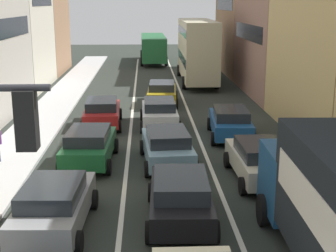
{
  "coord_description": "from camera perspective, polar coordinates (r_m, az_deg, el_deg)",
  "views": [
    {
      "loc": [
        -0.91,
        -7.38,
        6.54
      ],
      "look_at": [
        0.0,
        12.0,
        1.6
      ],
      "focal_mm": 52.57,
      "sensor_mm": 36.0,
      "label": 1
    }
  ],
  "objects": [
    {
      "name": "lane_stripe_right",
      "position": [
        28.27,
        2.68,
        0.9
      ],
      "size": [
        0.16,
        60.0,
        0.01
      ],
      "primitive_type": "cube",
      "color": "silver",
      "rests_on": "ground"
    },
    {
      "name": "sedan_centre_lane_fifth",
      "position": [
        31.96,
        -0.71,
        3.93
      ],
      "size": [
        2.24,
        4.39,
        1.49
      ],
      "rotation": [
        0.0,
        0.0,
        1.52
      ],
      "color": "#B29319",
      "rests_on": "ground"
    },
    {
      "name": "wagon_right_lane_far",
      "position": [
        24.29,
        7.24,
        0.49
      ],
      "size": [
        2.29,
        4.41,
        1.49
      ],
      "rotation": [
        0.0,
        0.0,
        1.51
      ],
      "color": "#194C8C",
      "rests_on": "ground"
    },
    {
      "name": "bus_mid_queue_primary",
      "position": [
        40.53,
        3.39,
        9.0
      ],
      "size": [
        2.89,
        10.53,
        5.06
      ],
      "rotation": [
        0.0,
        0.0,
        1.56
      ],
      "color": "#BFB793",
      "rests_on": "ground"
    },
    {
      "name": "sedan_right_lane_behind_truck",
      "position": [
        18.69,
        10.57,
        -3.86
      ],
      "size": [
        2.14,
        4.34,
        1.49
      ],
      "rotation": [
        0.0,
        0.0,
        1.59
      ],
      "color": "beige",
      "rests_on": "ground"
    },
    {
      "name": "coupe_centre_lane_fourth",
      "position": [
        26.22,
        -1.01,
        1.63
      ],
      "size": [
        2.09,
        4.32,
        1.49
      ],
      "rotation": [
        0.0,
        0.0,
        1.58
      ],
      "color": "silver",
      "rests_on": "ground"
    },
    {
      "name": "wagon_left_lane_second",
      "position": [
        14.85,
        -13.07,
        -8.86
      ],
      "size": [
        2.22,
        4.38,
        1.49
      ],
      "rotation": [
        0.0,
        0.0,
        1.53
      ],
      "color": "gray",
      "rests_on": "ground"
    },
    {
      "name": "sedan_left_lane_third",
      "position": [
        20.49,
        -9.12,
        -2.18
      ],
      "size": [
        2.21,
        4.37,
        1.49
      ],
      "rotation": [
        0.0,
        0.0,
        1.53
      ],
      "color": "#19592D",
      "rests_on": "ground"
    },
    {
      "name": "sedan_centre_lane_second",
      "position": [
        15.04,
        1.46,
        -8.16
      ],
      "size": [
        2.19,
        4.36,
        1.49
      ],
      "rotation": [
        0.0,
        0.0,
        1.54
      ],
      "color": "black",
      "rests_on": "ground"
    },
    {
      "name": "hatchback_centre_lane_third",
      "position": [
        20.08,
        -0.09,
        -2.33
      ],
      "size": [
        2.29,
        4.41,
        1.49
      ],
      "rotation": [
        0.0,
        0.0,
        1.64
      ],
      "color": "#759EB7",
      "rests_on": "ground"
    },
    {
      "name": "sidewalk_left",
      "position": [
        28.72,
        -14.25,
        0.82
      ],
      "size": [
        2.6,
        64.0,
        0.14
      ],
      "primitive_type": "cube",
      "color": "#BBBBBB",
      "rests_on": "ground"
    },
    {
      "name": "bus_far_queue_secondary",
      "position": [
        54.2,
        -1.73,
        9.21
      ],
      "size": [
        2.87,
        10.52,
        2.9
      ],
      "rotation": [
        0.0,
        0.0,
        1.58
      ],
      "color": "#1E6033",
      "rests_on": "ground"
    },
    {
      "name": "lane_stripe_left",
      "position": [
        28.16,
        -4.23,
        0.82
      ],
      "size": [
        0.16,
        60.0,
        0.01
      ],
      "primitive_type": "cube",
      "color": "silver",
      "rests_on": "ground"
    },
    {
      "name": "building_row_right",
      "position": [
        30.37,
        18.62,
        12.55
      ],
      "size": [
        7.2,
        43.9,
        13.7
      ],
      "rotation": [
        0.0,
        0.0,
        -1.57
      ],
      "color": "#9E7556",
      "rests_on": "ground"
    },
    {
      "name": "sedan_left_lane_fourth",
      "position": [
        26.52,
        -7.65,
        1.64
      ],
      "size": [
        2.18,
        4.36,
        1.49
      ],
      "rotation": [
        0.0,
        0.0,
        1.61
      ],
      "color": "#A51E1E",
      "rests_on": "ground"
    }
  ]
}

